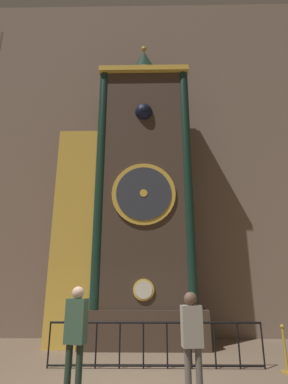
# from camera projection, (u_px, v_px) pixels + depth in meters

# --- Properties ---
(cathedral_back_wall) EXTENTS (24.00, 0.32, 14.32)m
(cathedral_back_wall) POSITION_uv_depth(u_px,v_px,m) (133.00, 146.00, 12.22)
(cathedral_back_wall) COLOR #7A6656
(cathedral_back_wall) RESTS_ON ground_plane
(clock_tower) EXTENTS (4.72, 1.76, 10.81)m
(clock_tower) POSITION_uv_depth(u_px,v_px,m) (131.00, 200.00, 10.10)
(clock_tower) COLOR #423328
(clock_tower) RESTS_ON ground_plane
(railing_fence) EXTENTS (4.83, 0.05, 0.97)m
(railing_fence) POSITION_uv_depth(u_px,v_px,m) (155.00, 342.00, 6.72)
(railing_fence) COLOR black
(railing_fence) RESTS_ON ground_plane
(visitor_near) EXTENTS (0.38, 0.28, 1.76)m
(visitor_near) POSITION_uv_depth(u_px,v_px,m) (76.00, 329.00, 5.09)
(visitor_near) COLOR #213427
(visitor_near) RESTS_ON ground_plane
(visitor_far) EXTENTS (0.36, 0.25, 1.67)m
(visitor_far) POSITION_uv_depth(u_px,v_px,m) (192.00, 333.00, 5.03)
(visitor_far) COLOR #58554F
(visitor_far) RESTS_ON ground_plane
(stanchion_post) EXTENTS (0.28, 0.28, 0.95)m
(stanchion_post) POSITION_uv_depth(u_px,v_px,m) (286.00, 357.00, 6.34)
(stanchion_post) COLOR #B28E33
(stanchion_post) RESTS_ON ground_plane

